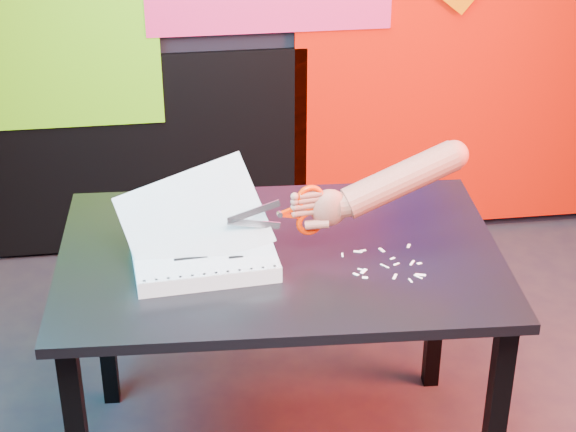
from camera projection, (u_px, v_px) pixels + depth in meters
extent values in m
cube|color=red|center=(490.00, 46.00, 3.89)|extent=(1.60, 0.02, 1.60)
cube|color=#64D710|center=(55.00, 1.00, 3.56)|extent=(0.75, 0.02, 1.00)
cube|color=black|center=(149.00, 155.00, 3.91)|extent=(1.30, 0.02, 0.85)
cube|color=black|center=(103.00, 310.00, 3.08)|extent=(0.05, 0.05, 0.72)
cube|color=black|center=(437.00, 294.00, 3.16)|extent=(0.05, 0.05, 0.72)
cube|color=black|center=(280.00, 256.00, 2.64)|extent=(1.25, 0.87, 0.03)
cube|color=silver|center=(204.00, 257.00, 2.57)|extent=(0.39, 0.30, 0.04)
cube|color=white|center=(203.00, 250.00, 2.56)|extent=(0.39, 0.30, 0.00)
cube|color=white|center=(203.00, 248.00, 2.55)|extent=(0.39, 0.29, 0.11)
cube|color=white|center=(199.00, 238.00, 2.55)|extent=(0.41, 0.28, 0.20)
cube|color=white|center=(194.00, 220.00, 2.54)|extent=(0.43, 0.24, 0.28)
cylinder|color=black|center=(144.00, 281.00, 2.42)|extent=(0.01, 0.01, 0.00)
cylinder|color=black|center=(156.00, 279.00, 2.42)|extent=(0.01, 0.01, 0.00)
cylinder|color=black|center=(168.00, 278.00, 2.43)|extent=(0.01, 0.01, 0.00)
cylinder|color=black|center=(180.00, 277.00, 2.43)|extent=(0.01, 0.01, 0.00)
cylinder|color=black|center=(192.00, 275.00, 2.44)|extent=(0.01, 0.01, 0.00)
cylinder|color=black|center=(204.00, 274.00, 2.45)|extent=(0.01, 0.01, 0.00)
cylinder|color=black|center=(216.00, 273.00, 2.45)|extent=(0.01, 0.01, 0.00)
cylinder|color=black|center=(228.00, 271.00, 2.46)|extent=(0.01, 0.01, 0.00)
cylinder|color=black|center=(240.00, 270.00, 2.46)|extent=(0.01, 0.01, 0.00)
cylinder|color=black|center=(251.00, 269.00, 2.47)|extent=(0.01, 0.01, 0.00)
cylinder|color=black|center=(263.00, 267.00, 2.47)|extent=(0.01, 0.01, 0.00)
cylinder|color=black|center=(275.00, 266.00, 2.48)|extent=(0.01, 0.01, 0.00)
cylinder|color=black|center=(136.00, 233.00, 2.63)|extent=(0.01, 0.01, 0.00)
cylinder|color=black|center=(147.00, 232.00, 2.64)|extent=(0.01, 0.01, 0.00)
cylinder|color=black|center=(159.00, 231.00, 2.64)|extent=(0.01, 0.01, 0.00)
cylinder|color=black|center=(170.00, 230.00, 2.65)|extent=(0.01, 0.01, 0.00)
cylinder|color=black|center=(181.00, 229.00, 2.65)|extent=(0.01, 0.01, 0.00)
cylinder|color=black|center=(192.00, 228.00, 2.66)|extent=(0.01, 0.01, 0.00)
cylinder|color=black|center=(203.00, 227.00, 2.67)|extent=(0.01, 0.01, 0.00)
cylinder|color=black|center=(213.00, 225.00, 2.67)|extent=(0.01, 0.01, 0.00)
cylinder|color=black|center=(224.00, 224.00, 2.68)|extent=(0.01, 0.01, 0.00)
cylinder|color=black|center=(235.00, 223.00, 2.68)|extent=(0.01, 0.01, 0.00)
cylinder|color=black|center=(246.00, 222.00, 2.69)|extent=(0.01, 0.01, 0.00)
cylinder|color=black|center=(257.00, 221.00, 2.69)|extent=(0.01, 0.01, 0.00)
cube|color=black|center=(168.00, 244.00, 2.58)|extent=(0.07, 0.02, 0.00)
cube|color=black|center=(209.00, 243.00, 2.58)|extent=(0.05, 0.01, 0.00)
cube|color=black|center=(191.00, 258.00, 2.51)|extent=(0.09, 0.02, 0.00)
cube|color=black|center=(236.00, 257.00, 2.52)|extent=(0.04, 0.01, 0.00)
cube|color=silver|center=(254.00, 212.00, 2.52)|extent=(0.15, 0.02, 0.05)
cube|color=silver|center=(254.00, 223.00, 2.54)|extent=(0.15, 0.02, 0.05)
cylinder|color=silver|center=(280.00, 214.00, 2.54)|extent=(0.02, 0.01, 0.02)
cube|color=red|center=(289.00, 215.00, 2.55)|extent=(0.06, 0.02, 0.02)
cube|color=red|center=(289.00, 211.00, 2.55)|extent=(0.06, 0.02, 0.02)
torus|color=red|center=(310.00, 198.00, 2.55)|extent=(0.08, 0.03, 0.08)
torus|color=red|center=(310.00, 222.00, 2.58)|extent=(0.08, 0.03, 0.08)
ellipsoid|color=brown|center=(329.00, 208.00, 2.58)|extent=(0.10, 0.06, 0.11)
cylinder|color=brown|center=(310.00, 212.00, 2.57)|extent=(0.08, 0.03, 0.02)
cylinder|color=brown|center=(310.00, 205.00, 2.56)|extent=(0.08, 0.03, 0.02)
cylinder|color=brown|center=(310.00, 200.00, 2.55)|extent=(0.07, 0.03, 0.02)
cylinder|color=brown|center=(310.00, 195.00, 2.54)|extent=(0.06, 0.03, 0.02)
cylinder|color=brown|center=(317.00, 224.00, 2.58)|extent=(0.07, 0.03, 0.03)
cylinder|color=brown|center=(347.00, 204.00, 2.59)|extent=(0.07, 0.08, 0.07)
cylinder|color=brown|center=(401.00, 179.00, 2.60)|extent=(0.34, 0.13, 0.19)
sphere|color=brown|center=(454.00, 155.00, 2.61)|extent=(0.08, 0.08, 0.08)
cube|color=white|center=(358.00, 252.00, 2.63)|extent=(0.03, 0.02, 0.00)
cube|color=white|center=(356.00, 274.00, 2.53)|extent=(0.02, 0.02, 0.00)
cube|color=white|center=(419.00, 263.00, 2.58)|extent=(0.01, 0.01, 0.00)
cube|color=white|center=(363.00, 251.00, 2.64)|extent=(0.02, 0.01, 0.00)
cube|color=white|center=(342.00, 255.00, 2.62)|extent=(0.01, 0.02, 0.00)
cube|color=white|center=(395.00, 276.00, 2.52)|extent=(0.02, 0.03, 0.00)
cube|color=white|center=(418.00, 277.00, 2.52)|extent=(0.02, 0.02, 0.00)
cube|color=white|center=(382.00, 250.00, 2.64)|extent=(0.02, 0.02, 0.00)
cube|color=white|center=(360.00, 269.00, 2.55)|extent=(0.01, 0.01, 0.00)
cube|color=white|center=(365.00, 278.00, 2.52)|extent=(0.02, 0.01, 0.00)
cube|color=white|center=(364.00, 271.00, 2.54)|extent=(0.02, 0.03, 0.00)
cube|color=white|center=(421.00, 275.00, 2.53)|extent=(0.03, 0.02, 0.00)
cube|color=white|center=(385.00, 266.00, 2.57)|extent=(0.02, 0.02, 0.00)
cube|color=white|center=(392.00, 258.00, 2.60)|extent=(0.02, 0.01, 0.00)
cube|color=white|center=(412.00, 263.00, 2.58)|extent=(0.02, 0.03, 0.00)
cube|color=white|center=(409.00, 246.00, 2.66)|extent=(0.02, 0.02, 0.00)
cube|color=white|center=(410.00, 281.00, 2.50)|extent=(0.01, 0.02, 0.00)
cube|color=white|center=(396.00, 264.00, 2.58)|extent=(0.02, 0.01, 0.00)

